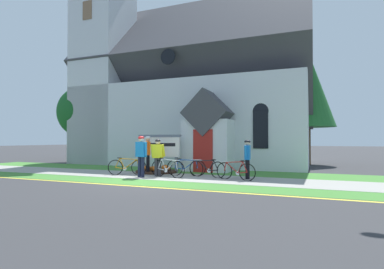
{
  "coord_description": "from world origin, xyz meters",
  "views": [
    {
      "loc": [
        5.95,
        -9.98,
        1.59
      ],
      "look_at": [
        0.47,
        3.77,
        1.85
      ],
      "focal_mm": 28.46,
      "sensor_mm": 36.0,
      "label": 1
    }
  ],
  "objects_px": {
    "bicycle_black": "(167,168)",
    "cyclist_in_white_jersey": "(141,153)",
    "cyclist_in_blue_jersey": "(148,151)",
    "roadside_conifer": "(307,88)",
    "yard_deciduous_tree": "(82,112)",
    "church_sign": "(159,147)",
    "cyclist_in_orange_jersey": "(247,156)",
    "bicycle_yellow": "(236,171)",
    "bicycle_orange": "(186,167)",
    "bicycle_white": "(207,169)",
    "bicycle_red": "(127,167)",
    "cyclist_in_yellow_jersey": "(158,155)"
  },
  "relations": [
    {
      "from": "bicycle_red",
      "to": "bicycle_white",
      "type": "height_order",
      "value": "bicycle_red"
    },
    {
      "from": "church_sign",
      "to": "cyclist_in_blue_jersey",
      "type": "bearing_deg",
      "value": -101.1
    },
    {
      "from": "bicycle_white",
      "to": "bicycle_black",
      "type": "xyz_separation_m",
      "value": [
        -1.53,
        -0.68,
        0.01
      ]
    },
    {
      "from": "bicycle_orange",
      "to": "cyclist_in_white_jersey",
      "type": "relative_size",
      "value": 0.97
    },
    {
      "from": "bicycle_white",
      "to": "cyclist_in_white_jersey",
      "type": "height_order",
      "value": "cyclist_in_white_jersey"
    },
    {
      "from": "bicycle_yellow",
      "to": "cyclist_in_yellow_jersey",
      "type": "height_order",
      "value": "cyclist_in_yellow_jersey"
    },
    {
      "from": "bicycle_red",
      "to": "bicycle_yellow",
      "type": "bearing_deg",
      "value": 0.96
    },
    {
      "from": "cyclist_in_white_jersey",
      "to": "roadside_conifer",
      "type": "height_order",
      "value": "roadside_conifer"
    },
    {
      "from": "church_sign",
      "to": "bicycle_orange",
      "type": "relative_size",
      "value": 1.34
    },
    {
      "from": "bicycle_yellow",
      "to": "roadside_conifer",
      "type": "bearing_deg",
      "value": 74.31
    },
    {
      "from": "cyclist_in_white_jersey",
      "to": "bicycle_black",
      "type": "bearing_deg",
      "value": 20.42
    },
    {
      "from": "bicycle_black",
      "to": "roadside_conifer",
      "type": "xyz_separation_m",
      "value": [
        5.39,
        9.24,
        4.56
      ]
    },
    {
      "from": "roadside_conifer",
      "to": "cyclist_in_blue_jersey",
      "type": "bearing_deg",
      "value": -129.87
    },
    {
      "from": "cyclist_in_blue_jersey",
      "to": "cyclist_in_white_jersey",
      "type": "distance_m",
      "value": 1.45
    },
    {
      "from": "bicycle_black",
      "to": "cyclist_in_white_jersey",
      "type": "bearing_deg",
      "value": -159.58
    },
    {
      "from": "bicycle_orange",
      "to": "roadside_conifer",
      "type": "distance_m",
      "value": 10.74
    },
    {
      "from": "bicycle_red",
      "to": "bicycle_black",
      "type": "bearing_deg",
      "value": -5.35
    },
    {
      "from": "bicycle_red",
      "to": "cyclist_in_yellow_jersey",
      "type": "distance_m",
      "value": 1.71
    },
    {
      "from": "cyclist_in_blue_jersey",
      "to": "cyclist_in_yellow_jersey",
      "type": "height_order",
      "value": "cyclist_in_blue_jersey"
    },
    {
      "from": "cyclist_in_yellow_jersey",
      "to": "bicycle_red",
      "type": "bearing_deg",
      "value": 178.05
    },
    {
      "from": "cyclist_in_orange_jersey",
      "to": "yard_deciduous_tree",
      "type": "relative_size",
      "value": 0.3
    },
    {
      "from": "bicycle_black",
      "to": "cyclist_in_blue_jersey",
      "type": "height_order",
      "value": "cyclist_in_blue_jersey"
    },
    {
      "from": "cyclist_in_blue_jersey",
      "to": "cyclist_in_white_jersey",
      "type": "bearing_deg",
      "value": -71.47
    },
    {
      "from": "cyclist_in_blue_jersey",
      "to": "bicycle_yellow",
      "type": "bearing_deg",
      "value": -9.08
    },
    {
      "from": "bicycle_orange",
      "to": "cyclist_in_white_jersey",
      "type": "bearing_deg",
      "value": -141.08
    },
    {
      "from": "church_sign",
      "to": "cyclist_in_blue_jersey",
      "type": "distance_m",
      "value": 0.88
    },
    {
      "from": "cyclist_in_yellow_jersey",
      "to": "yard_deciduous_tree",
      "type": "relative_size",
      "value": 0.3
    },
    {
      "from": "bicycle_yellow",
      "to": "roadside_conifer",
      "type": "relative_size",
      "value": 0.22
    },
    {
      "from": "bicycle_black",
      "to": "yard_deciduous_tree",
      "type": "bearing_deg",
      "value": 149.71
    },
    {
      "from": "bicycle_orange",
      "to": "cyclist_in_blue_jersey",
      "type": "xyz_separation_m",
      "value": [
        -2.0,
        0.13,
        0.68
      ]
    },
    {
      "from": "bicycle_yellow",
      "to": "cyclist_in_yellow_jersey",
      "type": "xyz_separation_m",
      "value": [
        -3.41,
        -0.14,
        0.58
      ]
    },
    {
      "from": "bicycle_black",
      "to": "church_sign",
      "type": "bearing_deg",
      "value": 126.36
    },
    {
      "from": "cyclist_in_yellow_jersey",
      "to": "yard_deciduous_tree",
      "type": "height_order",
      "value": "yard_deciduous_tree"
    },
    {
      "from": "bicycle_yellow",
      "to": "bicycle_black",
      "type": "relative_size",
      "value": 0.96
    },
    {
      "from": "bicycle_yellow",
      "to": "yard_deciduous_tree",
      "type": "bearing_deg",
      "value": 156.93
    },
    {
      "from": "roadside_conifer",
      "to": "yard_deciduous_tree",
      "type": "bearing_deg",
      "value": -166.16
    },
    {
      "from": "bicycle_white",
      "to": "roadside_conifer",
      "type": "height_order",
      "value": "roadside_conifer"
    },
    {
      "from": "church_sign",
      "to": "cyclist_in_orange_jersey",
      "type": "bearing_deg",
      "value": -13.6
    },
    {
      "from": "roadside_conifer",
      "to": "yard_deciduous_tree",
      "type": "distance_m",
      "value": 15.43
    },
    {
      "from": "roadside_conifer",
      "to": "bicycle_white",
      "type": "bearing_deg",
      "value": -114.21
    },
    {
      "from": "roadside_conifer",
      "to": "yard_deciduous_tree",
      "type": "height_order",
      "value": "roadside_conifer"
    },
    {
      "from": "cyclist_in_blue_jersey",
      "to": "bicycle_black",
      "type": "bearing_deg",
      "value": -33.13
    },
    {
      "from": "cyclist_in_orange_jersey",
      "to": "roadside_conifer",
      "type": "height_order",
      "value": "roadside_conifer"
    },
    {
      "from": "church_sign",
      "to": "cyclist_in_white_jersey",
      "type": "bearing_deg",
      "value": -82.39
    },
    {
      "from": "cyclist_in_blue_jersey",
      "to": "roadside_conifer",
      "type": "height_order",
      "value": "roadside_conifer"
    },
    {
      "from": "cyclist_in_white_jersey",
      "to": "bicycle_orange",
      "type": "bearing_deg",
      "value": 38.92
    },
    {
      "from": "bicycle_red",
      "to": "bicycle_yellow",
      "type": "xyz_separation_m",
      "value": [
        5.02,
        0.08,
        -0.0
      ]
    },
    {
      "from": "cyclist_in_orange_jersey",
      "to": "bicycle_orange",
      "type": "bearing_deg",
      "value": 177.11
    },
    {
      "from": "bicycle_orange",
      "to": "bicycle_yellow",
      "type": "distance_m",
      "value": 2.44
    },
    {
      "from": "bicycle_black",
      "to": "roadside_conifer",
      "type": "height_order",
      "value": "roadside_conifer"
    }
  ]
}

